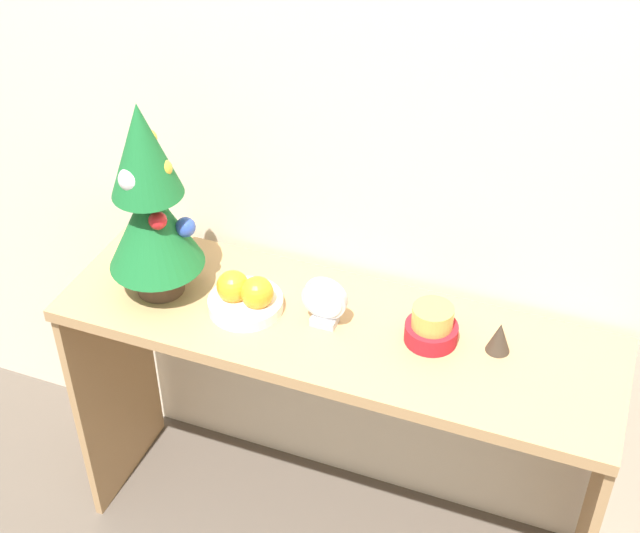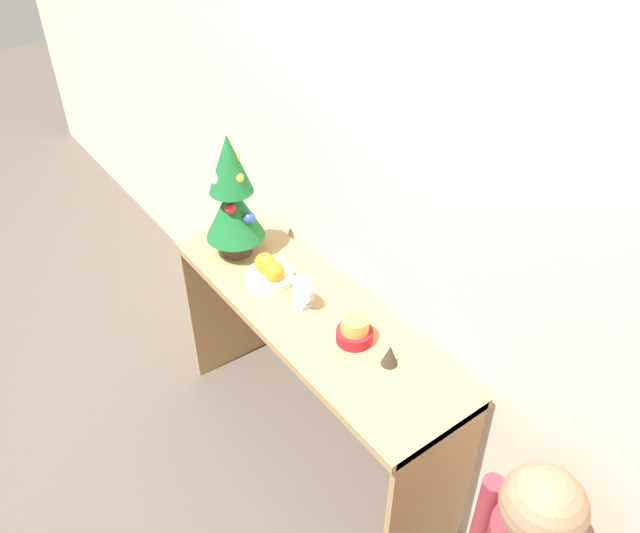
% 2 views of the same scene
% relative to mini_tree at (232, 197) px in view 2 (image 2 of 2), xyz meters
% --- Properties ---
extents(ground_plane, '(12.00, 12.00, 0.00)m').
position_rel_mini_tree_xyz_m(ground_plane, '(0.42, -0.16, -0.97)').
color(ground_plane, brown).
extents(back_wall, '(7.00, 0.05, 2.50)m').
position_rel_mini_tree_xyz_m(back_wall, '(0.42, 0.26, 0.28)').
color(back_wall, beige).
rests_on(back_wall, ground_plane).
extents(console_table, '(1.26, 0.38, 0.74)m').
position_rel_mini_tree_xyz_m(console_table, '(0.42, 0.03, -0.40)').
color(console_table, tan).
rests_on(console_table, ground_plane).
extents(mini_tree, '(0.22, 0.22, 0.47)m').
position_rel_mini_tree_xyz_m(mini_tree, '(0.00, 0.00, 0.00)').
color(mini_tree, '#4C3828').
rests_on(mini_tree, console_table).
extents(fruit_bowl, '(0.17, 0.17, 0.09)m').
position_rel_mini_tree_xyz_m(fruit_bowl, '(0.21, 0.01, -0.20)').
color(fruit_bowl, silver).
rests_on(fruit_bowl, console_table).
extents(singing_bowl, '(0.12, 0.12, 0.09)m').
position_rel_mini_tree_xyz_m(singing_bowl, '(0.63, 0.05, -0.20)').
color(singing_bowl, '#AD1923').
rests_on(singing_bowl, console_table).
extents(desk_clock, '(0.10, 0.04, 0.12)m').
position_rel_mini_tree_xyz_m(desk_clock, '(0.40, 0.02, -0.18)').
color(desk_clock, '#B2B2B7').
rests_on(desk_clock, console_table).
extents(figurine, '(0.05, 0.05, 0.07)m').
position_rel_mini_tree_xyz_m(figurine, '(0.77, 0.07, -0.20)').
color(figurine, '#382D23').
rests_on(figurine, console_table).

